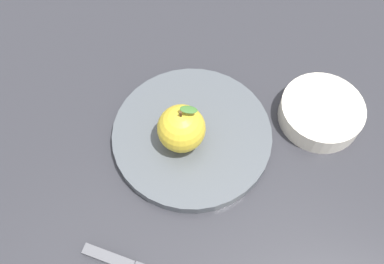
% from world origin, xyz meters
% --- Properties ---
extents(ground_plane, '(2.40, 2.40, 0.00)m').
position_xyz_m(ground_plane, '(0.00, 0.00, 0.00)').
color(ground_plane, '#2D2D33').
extents(dinner_plate, '(0.24, 0.24, 0.02)m').
position_xyz_m(dinner_plate, '(0.02, 0.05, 0.01)').
color(dinner_plate, '#4C5156').
rests_on(dinner_plate, ground_plane).
extents(apple, '(0.07, 0.07, 0.08)m').
position_xyz_m(apple, '(0.00, 0.04, 0.05)').
color(apple, gold).
rests_on(apple, dinner_plate).
extents(side_bowl, '(0.13, 0.13, 0.03)m').
position_xyz_m(side_bowl, '(0.21, -0.01, 0.02)').
color(side_bowl, silver).
rests_on(side_bowl, ground_plane).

